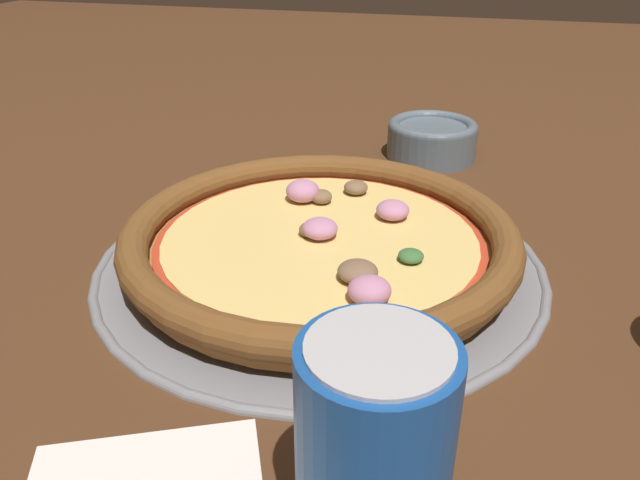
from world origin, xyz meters
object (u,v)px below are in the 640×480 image
pizza_tray (320,259)px  pizza (321,238)px  bowl_near (432,138)px  beverage_can (373,465)px

pizza_tray → pizza: 0.02m
pizza_tray → bowl_near: size_ratio=3.55×
bowl_near → beverage_can: beverage_can is taller
pizza_tray → pizza: size_ratio=1.14×
bowl_near → beverage_can: (-0.55, -0.03, 0.04)m
pizza_tray → beverage_can: bearing=-160.1°
pizza_tray → pizza: pizza is taller
pizza → beverage_can: beverage_can is taller
pizza → pizza_tray: bearing=112.9°
pizza_tray → bowl_near: 0.30m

